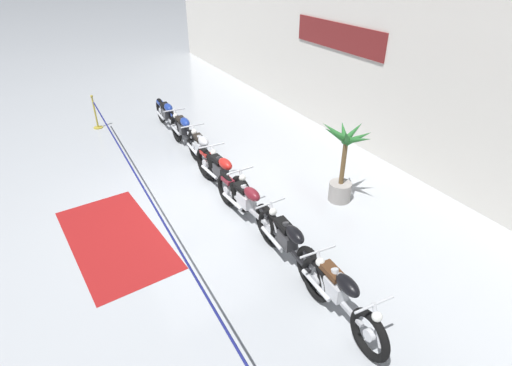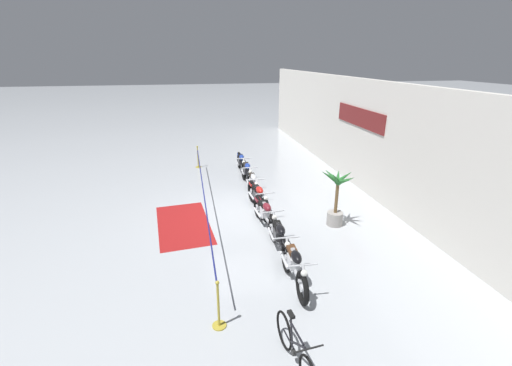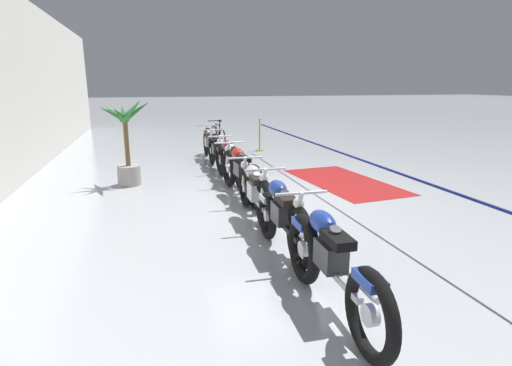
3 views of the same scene
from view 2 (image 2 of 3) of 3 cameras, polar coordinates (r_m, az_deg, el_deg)
The scene contains 14 objects.
ground_plane at distance 11.74m, azimuth -2.53°, elevation -4.74°, with size 120.00×120.00×0.00m, color #B2B7BC.
back_wall at distance 12.80m, azimuth 20.75°, elevation 6.05°, with size 28.00×0.29×4.20m.
motorcycle_blue_0 at distance 15.39m, azimuth -2.48°, elevation 3.32°, with size 2.45×0.62×0.96m.
motorcycle_blue_1 at distance 14.14m, azimuth -1.52°, elevation 1.76°, with size 2.45×0.62×0.97m.
motorcycle_silver_2 at distance 12.95m, azimuth -0.52°, elevation -0.11°, with size 2.27×0.62×0.92m.
motorcycle_red_3 at distance 11.60m, azimuth 0.35°, elevation -2.44°, with size 2.46×0.62×0.97m.
motorcycle_maroon_4 at distance 10.41m, azimuth 1.52°, elevation -5.24°, with size 2.37×0.62×0.95m.
motorcycle_black_5 at distance 9.19m, azimuth 3.83°, elevation -9.01°, with size 2.42×0.62×0.94m.
motorcycle_black_6 at distance 8.12m, azimuth 6.30°, elevation -13.41°, with size 2.18×0.62×0.95m.
bicycle at distance 6.36m, azimuth 6.58°, elevation -26.01°, with size 1.70×0.48×0.95m.
potted_palm_left_of_row at distance 10.73m, azimuth 13.27°, elevation -2.44°, with size 1.22×1.08×1.91m.
stanchion_far_left at distance 12.76m, azimuth -9.10°, elevation 0.68°, with size 10.45×0.28×1.05m.
stanchion_mid_left at distance 7.06m, azimuth -6.25°, elevation -20.49°, with size 0.28×0.28×1.05m.
floor_banner at distance 11.11m, azimuth -11.99°, elevation -6.70°, with size 3.12×1.57×0.01m, color maroon.
Camera 2 is at (10.53, -1.56, 4.95)m, focal length 24.00 mm.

